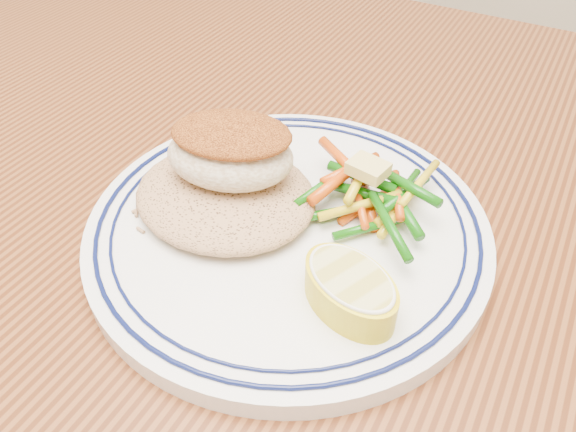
# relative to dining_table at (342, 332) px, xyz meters

# --- Properties ---
(dining_table) EXTENTS (1.50, 0.90, 0.75)m
(dining_table) POSITION_rel_dining_table_xyz_m (0.00, 0.00, 0.00)
(dining_table) COLOR #4A220E
(dining_table) RESTS_ON ground
(plate) EXTENTS (0.28, 0.28, 0.02)m
(plate) POSITION_rel_dining_table_xyz_m (-0.04, -0.01, 0.11)
(plate) COLOR white
(plate) RESTS_ON dining_table
(rice_pilaf) EXTENTS (0.13, 0.12, 0.03)m
(rice_pilaf) POSITION_rel_dining_table_xyz_m (-0.09, -0.02, 0.12)
(rice_pilaf) COLOR #A17750
(rice_pilaf) RESTS_ON plate
(fish_fillet) EXTENTS (0.10, 0.09, 0.04)m
(fish_fillet) POSITION_rel_dining_table_xyz_m (-0.09, -0.01, 0.15)
(fish_fillet) COLOR beige
(fish_fillet) RESTS_ON rice_pilaf
(vegetable_pile) EXTENTS (0.10, 0.11, 0.03)m
(vegetable_pile) POSITION_rel_dining_table_xyz_m (0.00, 0.03, 0.13)
(vegetable_pile) COLOR #C54309
(vegetable_pile) RESTS_ON plate
(butter_pat) EXTENTS (0.03, 0.02, 0.01)m
(butter_pat) POSITION_rel_dining_table_xyz_m (-0.00, 0.03, 0.14)
(butter_pat) COLOR #DDC76C
(butter_pat) RESTS_ON vegetable_pile
(lemon_wedge) EXTENTS (0.08, 0.08, 0.03)m
(lemon_wedge) POSITION_rel_dining_table_xyz_m (0.02, -0.06, 0.13)
(lemon_wedge) COLOR yellow
(lemon_wedge) RESTS_ON plate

